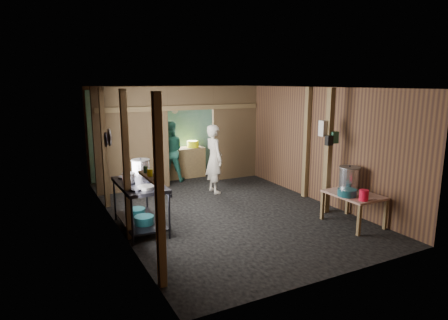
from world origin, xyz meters
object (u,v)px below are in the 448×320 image
gas_range (140,206)px  cook (214,159)px  stove_pot_large (141,168)px  pink_bucket (364,195)px  stock_pot (349,179)px  yellow_tub (193,144)px  prep_table (353,209)px

gas_range → cook: bearing=34.5°
stove_pot_large → pink_bucket: (3.37, -2.52, -0.34)m
stock_pot → stove_pot_large: bearing=153.2°
pink_bucket → cook: cook is taller
gas_range → yellow_tub: yellow_tub is taller
pink_bucket → yellow_tub: yellow_tub is taller
pink_bucket → yellow_tub: bearing=100.9°
stock_pot → cook: (-1.54, 2.95, 0.02)m
gas_range → stove_pot_large: 0.79m
stock_pot → yellow_tub: size_ratio=1.42×
stock_pot → prep_table: bearing=-115.2°
yellow_tub → prep_table: bearing=-76.4°
stove_pot_large → yellow_tub: (2.32, 2.91, -0.10)m
pink_bucket → stock_pot: bearing=65.8°
yellow_tub → cook: 1.82m
gas_range → prep_table: gas_range is taller
gas_range → pink_bucket: (3.54, -2.03, 0.26)m
yellow_tub → cook: size_ratio=0.20×
stove_pot_large → yellow_tub: bearing=51.4°
stove_pot_large → cook: 2.40m
gas_range → stock_pot: bearing=-19.5°
stove_pot_large → pink_bucket: size_ratio=1.80×
gas_range → yellow_tub: (2.49, 3.39, 0.50)m
prep_table → pink_bucket: (-0.17, -0.39, 0.40)m
prep_table → stove_pot_large: 4.20m
pink_bucket → yellow_tub: (-1.05, 5.43, 0.24)m
yellow_tub → cook: bearing=-96.1°
gas_range → pink_bucket: bearing=-29.9°
stock_pot → pink_bucket: bearing=-114.2°
cook → prep_table: bearing=-156.4°
gas_range → stock_pot: (3.84, -1.36, 0.39)m
pink_bucket → gas_range: bearing=150.1°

